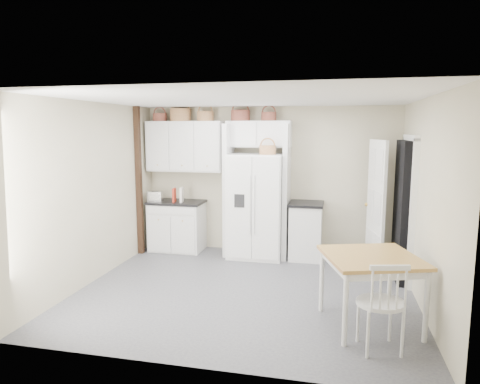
# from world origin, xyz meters

# --- Properties ---
(floor) EXTENTS (4.50, 4.50, 0.00)m
(floor) POSITION_xyz_m (0.00, 0.00, 0.00)
(floor) COLOR #3E3E4A
(floor) RESTS_ON ground
(ceiling) EXTENTS (4.50, 4.50, 0.00)m
(ceiling) POSITION_xyz_m (0.00, 0.00, 2.60)
(ceiling) COLOR white
(ceiling) RESTS_ON wall_back
(wall_back) EXTENTS (4.50, 0.00, 4.50)m
(wall_back) POSITION_xyz_m (0.00, 2.00, 1.30)
(wall_back) COLOR #AEA68A
(wall_back) RESTS_ON floor
(wall_left) EXTENTS (0.00, 4.00, 4.00)m
(wall_left) POSITION_xyz_m (-2.25, 0.00, 1.30)
(wall_left) COLOR #AEA68A
(wall_left) RESTS_ON floor
(wall_right) EXTENTS (0.00, 4.00, 4.00)m
(wall_right) POSITION_xyz_m (2.25, 0.00, 1.30)
(wall_right) COLOR #AEA68A
(wall_right) RESTS_ON floor
(refrigerator) EXTENTS (0.93, 0.75, 1.79)m
(refrigerator) POSITION_xyz_m (-0.15, 1.63, 0.90)
(refrigerator) COLOR white
(refrigerator) RESTS_ON floor
(base_cab_left) EXTENTS (0.94, 0.60, 0.87)m
(base_cab_left) POSITION_xyz_m (-1.64, 1.70, 0.44)
(base_cab_left) COLOR silver
(base_cab_left) RESTS_ON floor
(base_cab_right) EXTENTS (0.53, 0.64, 0.93)m
(base_cab_right) POSITION_xyz_m (0.70, 1.70, 0.47)
(base_cab_right) COLOR silver
(base_cab_right) RESTS_ON floor
(dining_table) EXTENTS (1.24, 1.24, 0.82)m
(dining_table) POSITION_xyz_m (1.59, -0.73, 0.41)
(dining_table) COLOR #AB7039
(dining_table) RESTS_ON floor
(windsor_chair) EXTENTS (0.57, 0.54, 0.99)m
(windsor_chair) POSITION_xyz_m (1.65, -1.27, 0.49)
(windsor_chair) COLOR silver
(windsor_chair) RESTS_ON floor
(counter_left) EXTENTS (0.98, 0.63, 0.04)m
(counter_left) POSITION_xyz_m (-1.64, 1.70, 0.89)
(counter_left) COLOR black
(counter_left) RESTS_ON base_cab_left
(counter_right) EXTENTS (0.57, 0.68, 0.04)m
(counter_right) POSITION_xyz_m (0.70, 1.70, 0.95)
(counter_right) COLOR black
(counter_right) RESTS_ON base_cab_right
(toaster) EXTENTS (0.28, 0.18, 0.18)m
(toaster) POSITION_xyz_m (-2.01, 1.60, 1.00)
(toaster) COLOR silver
(toaster) RESTS_ON counter_left
(cookbook_red) EXTENTS (0.06, 0.17, 0.25)m
(cookbook_red) POSITION_xyz_m (-1.65, 1.62, 1.04)
(cookbook_red) COLOR #B02C1B
(cookbook_red) RESTS_ON counter_left
(cookbook_cream) EXTENTS (0.06, 0.18, 0.27)m
(cookbook_cream) POSITION_xyz_m (-1.51, 1.62, 1.05)
(cookbook_cream) COLOR white
(cookbook_cream) RESTS_ON counter_left
(basket_upper_a) EXTENTS (0.26, 0.26, 0.14)m
(basket_upper_a) POSITION_xyz_m (-1.98, 1.83, 2.42)
(basket_upper_a) COLOR #542420
(basket_upper_a) RESTS_ON upper_cabinet
(basket_upper_b) EXTENTS (0.38, 0.38, 0.22)m
(basket_upper_b) POSITION_xyz_m (-1.58, 1.83, 2.46)
(basket_upper_b) COLOR brown
(basket_upper_b) RESTS_ON upper_cabinet
(basket_upper_c) EXTENTS (0.30, 0.30, 0.17)m
(basket_upper_c) POSITION_xyz_m (-1.11, 1.83, 2.44)
(basket_upper_c) COLOR brown
(basket_upper_c) RESTS_ON upper_cabinet
(basket_bridge_a) EXTENTS (0.33, 0.33, 0.19)m
(basket_bridge_a) POSITION_xyz_m (-0.48, 1.83, 2.44)
(basket_bridge_a) COLOR #542420
(basket_bridge_a) RESTS_ON bridge_cabinet
(basket_bridge_b) EXTENTS (0.26, 0.26, 0.15)m
(basket_bridge_b) POSITION_xyz_m (0.02, 1.83, 2.42)
(basket_bridge_b) COLOR #542420
(basket_bridge_b) RESTS_ON bridge_cabinet
(basket_fridge_b) EXTENTS (0.27, 0.27, 0.15)m
(basket_fridge_b) POSITION_xyz_m (0.05, 1.53, 1.87)
(basket_fridge_b) COLOR brown
(basket_fridge_b) RESTS_ON refrigerator
(upper_cabinet) EXTENTS (1.40, 0.34, 0.90)m
(upper_cabinet) POSITION_xyz_m (-1.50, 1.83, 1.90)
(upper_cabinet) COLOR silver
(upper_cabinet) RESTS_ON wall_back
(bridge_cabinet) EXTENTS (1.12, 0.34, 0.45)m
(bridge_cabinet) POSITION_xyz_m (-0.15, 1.83, 2.12)
(bridge_cabinet) COLOR silver
(bridge_cabinet) RESTS_ON wall_back
(fridge_panel_left) EXTENTS (0.08, 0.60, 2.30)m
(fridge_panel_left) POSITION_xyz_m (-0.66, 1.70, 1.15)
(fridge_panel_left) COLOR silver
(fridge_panel_left) RESTS_ON floor
(fridge_panel_right) EXTENTS (0.08, 0.60, 2.30)m
(fridge_panel_right) POSITION_xyz_m (0.36, 1.70, 1.15)
(fridge_panel_right) COLOR silver
(fridge_panel_right) RESTS_ON floor
(trim_post) EXTENTS (0.09, 0.09, 2.60)m
(trim_post) POSITION_xyz_m (-2.20, 1.35, 1.30)
(trim_post) COLOR black
(trim_post) RESTS_ON floor
(doorway_void) EXTENTS (0.18, 0.85, 2.05)m
(doorway_void) POSITION_xyz_m (2.16, 1.00, 1.02)
(doorway_void) COLOR black
(doorway_void) RESTS_ON floor
(door_slab) EXTENTS (0.21, 0.79, 2.05)m
(door_slab) POSITION_xyz_m (1.80, 1.33, 1.02)
(door_slab) COLOR white
(door_slab) RESTS_ON floor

